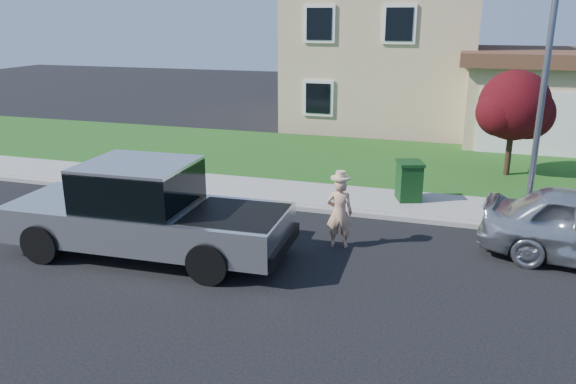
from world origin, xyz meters
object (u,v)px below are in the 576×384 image
object	(u,v)px
woman	(340,211)
ornamental_tree	(515,109)
street_lamp	(544,94)
trash_bin	(409,181)
pickup_truck	(146,212)

from	to	relation	value
woman	ornamental_tree	xyz separation A→B (m)	(3.91, 7.06, 1.37)
woman	street_lamp	xyz separation A→B (m)	(4.02, 1.85, 2.47)
ornamental_tree	trash_bin	distance (m)	4.83
ornamental_tree	street_lamp	bearing A→B (deg)	-88.80
trash_bin	street_lamp	bearing A→B (deg)	-47.33
pickup_truck	woman	distance (m)	4.14
trash_bin	street_lamp	size ratio (longest dim) A/B	0.18
street_lamp	trash_bin	bearing A→B (deg)	128.36
pickup_truck	street_lamp	xyz separation A→B (m)	(7.83, 3.45, 2.35)
ornamental_tree	trash_bin	xyz separation A→B (m)	(-2.74, -3.68, -1.51)
woman	street_lamp	world-z (taller)	street_lamp
ornamental_tree	street_lamp	world-z (taller)	street_lamp
pickup_truck	street_lamp	world-z (taller)	street_lamp
ornamental_tree	street_lamp	size ratio (longest dim) A/B	0.57
ornamental_tree	trash_bin	size ratio (longest dim) A/B	3.09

